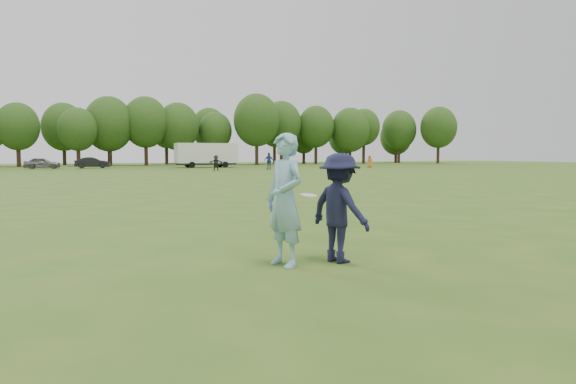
# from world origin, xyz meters

# --- Properties ---
(ground) EXTENTS (200.00, 200.00, 0.00)m
(ground) POSITION_xyz_m (0.00, 0.00, 0.00)
(ground) COLOR #2F5818
(ground) RESTS_ON ground
(thrower) EXTENTS (0.69, 0.88, 2.11)m
(thrower) POSITION_xyz_m (-0.13, -0.06, 1.05)
(thrower) COLOR #81B2C8
(thrower) RESTS_ON ground
(defender) EXTENTS (0.99, 1.31, 1.79)m
(defender) POSITION_xyz_m (0.80, -0.16, 0.90)
(defender) COLOR #171832
(defender) RESTS_ON ground
(player_far_b) EXTENTS (1.18, 1.09, 1.95)m
(player_far_b) POSITION_xyz_m (18.19, 47.72, 0.97)
(player_far_b) COLOR navy
(player_far_b) RESTS_ON ground
(player_far_c) EXTENTS (0.95, 0.84, 1.63)m
(player_far_c) POSITION_xyz_m (33.21, 49.89, 0.81)
(player_far_c) COLOR #CE6918
(player_far_c) RESTS_ON ground
(player_far_d) EXTENTS (1.63, 0.82, 1.68)m
(player_far_d) POSITION_xyz_m (11.31, 45.46, 0.84)
(player_far_d) COLOR #292929
(player_far_d) RESTS_ON ground
(car_e) EXTENTS (4.15, 1.91, 1.38)m
(car_e) POSITION_xyz_m (-5.92, 60.61, 0.69)
(car_e) COLOR slate
(car_e) RESTS_ON ground
(car_f) EXTENTS (4.31, 1.90, 1.38)m
(car_f) POSITION_xyz_m (-0.26, 61.16, 0.69)
(car_f) COLOR black
(car_f) RESTS_ON ground
(field_cone) EXTENTS (0.28, 0.28, 0.30)m
(field_cone) POSITION_xyz_m (25.21, 41.55, 0.15)
(field_cone) COLOR #FD5B0D
(field_cone) RESTS_ON ground
(disc_in_play) EXTENTS (0.32, 0.32, 0.07)m
(disc_in_play) POSITION_xyz_m (0.18, -0.29, 1.13)
(disc_in_play) COLOR white
(disc_in_play) RESTS_ON ground
(cargo_trailer) EXTENTS (9.00, 2.75, 3.20)m
(cargo_trailer) POSITION_xyz_m (13.68, 58.77, 1.78)
(cargo_trailer) COLOR white
(cargo_trailer) RESTS_ON ground
(treeline) EXTENTS (130.35, 18.39, 11.74)m
(treeline) POSITION_xyz_m (2.81, 76.90, 6.26)
(treeline) COLOR #332114
(treeline) RESTS_ON ground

